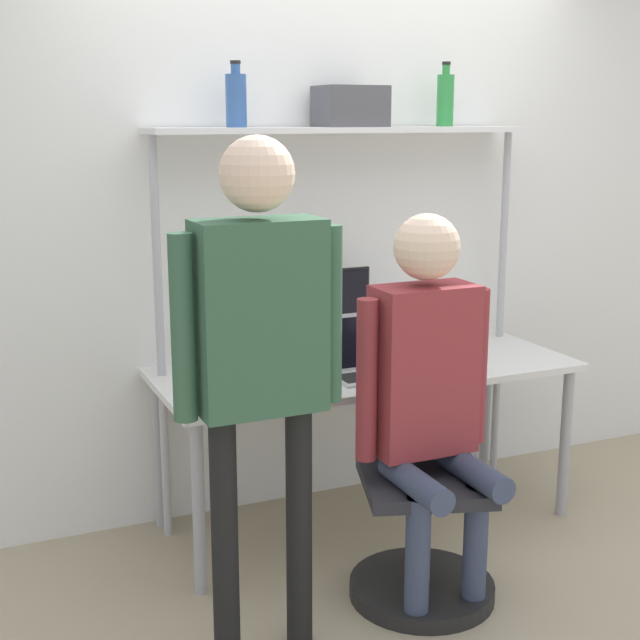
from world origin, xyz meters
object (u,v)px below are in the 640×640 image
Objects in this scene: person_seated at (428,377)px; person_standing at (259,334)px; laptop at (360,358)px; office_chair at (421,520)px; bottle_green at (445,99)px; storage_box at (350,106)px; monitor at (319,312)px; cell_phone at (410,369)px; bottle_blue at (236,99)px.

person_seated is 0.73m from person_standing.
office_chair is at bearing -90.03° from laptop.
laptop is 0.16× the size of person_standing.
bottle_green reaches higher than person_standing.
person_seated is at bearing -97.17° from storage_box.
office_chair is at bearing -96.69° from storage_box.
person_seated is at bearing -106.64° from office_chair.
laptop is at bearing -81.49° from monitor.
laptop is at bearing 89.97° from office_chair.
person_seated is 5.23× the size of storage_box.
cell_phone is at bearing -134.80° from bottle_green.
bottle_green is 1.02× the size of storage_box.
laptop is 1.20m from bottle_blue.
monitor is 1.13m from bottle_green.
bottle_green is (0.60, 0.91, 1.01)m from person_seated.
bottle_green reaches higher than monitor.
person_seated is 5.14× the size of bottle_green.
cell_phone is at bearing -52.43° from monitor.
person_seated reaches higher than cell_phone.
bottle_blue is 0.95× the size of storage_box.
monitor is 3.35× the size of cell_phone.
bottle_blue is 1.01m from bottle_green.
bottle_green reaches higher than storage_box.
person_standing is 6.22× the size of storage_box.
laptop reaches higher than office_chair.
person_seated is 0.84× the size of person_standing.
office_chair is (-0.23, -0.51, -0.45)m from cell_phone.
storage_box is (-0.48, 0.00, -0.03)m from bottle_green.
storage_box is (0.11, 0.91, 0.97)m from person_seated.
bottle_green is at bearing 29.09° from laptop.
bottle_blue is at bearing 142.41° from laptop.
cell_phone is at bearing -8.71° from laptop.
person_seated reaches higher than office_chair.
monitor is 1.76× the size of laptop.
office_chair is at bearing -86.83° from monitor.
bottle_green reaches higher than person_seated.
person_seated is 1.49m from bottle_green.
person_standing is at bearing -122.96° from monitor.
person_seated is 1.41m from bottle_blue.
laptop is at bearing -107.33° from storage_box.
bottle_blue is at bearing 114.18° from person_seated.
person_seated reaches higher than laptop.
bottle_green is at bearing 56.04° from office_chair.
person_seated is at bearing -91.29° from laptop.
cell_phone is (0.23, -0.03, -0.06)m from laptop.
storage_box is (-0.13, 0.36, 1.11)m from cell_phone.
person_standing reaches higher than cell_phone.
cell_phone is 1.26m from bottle_green.
bottle_blue is (-0.42, 0.33, 1.08)m from laptop.
laptop is at bearing -37.59° from bottle_blue.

